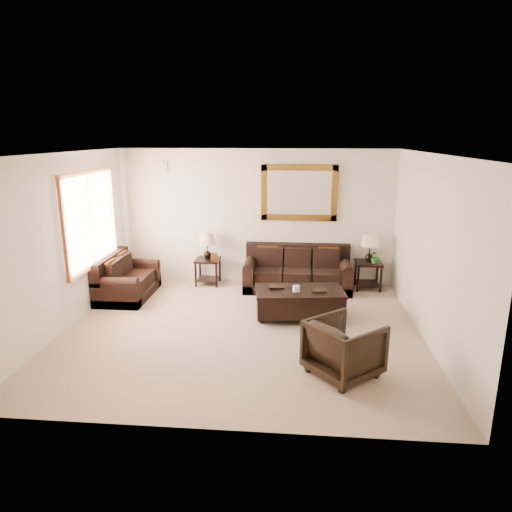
# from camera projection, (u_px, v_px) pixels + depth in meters

# --- Properties ---
(room) EXTENTS (5.51, 5.01, 2.71)m
(room) POSITION_uv_depth(u_px,v_px,m) (241.00, 246.00, 6.78)
(room) COLOR #89715E
(room) RESTS_ON ground
(window) EXTENTS (0.07, 1.96, 1.66)m
(window) POSITION_uv_depth(u_px,v_px,m) (91.00, 219.00, 7.83)
(window) COLOR white
(window) RESTS_ON room
(mirror) EXTENTS (1.50, 0.06, 1.10)m
(mirror) POSITION_uv_depth(u_px,v_px,m) (299.00, 193.00, 8.95)
(mirror) COLOR #552D11
(mirror) RESTS_ON room
(air_vent) EXTENTS (0.25, 0.02, 0.18)m
(air_vent) POSITION_uv_depth(u_px,v_px,m) (161.00, 166.00, 9.07)
(air_vent) COLOR #999999
(air_vent) RESTS_ON room
(sofa) EXTENTS (2.07, 0.90, 0.85)m
(sofa) POSITION_uv_depth(u_px,v_px,m) (297.00, 274.00, 8.99)
(sofa) COLOR black
(sofa) RESTS_ON room
(loveseat) EXTENTS (0.84, 1.42, 0.80)m
(loveseat) POSITION_uv_depth(u_px,v_px,m) (125.00, 281.00, 8.55)
(loveseat) COLOR black
(loveseat) RESTS_ON room
(end_table_left) EXTENTS (0.49, 0.49, 1.07)m
(end_table_left) POSITION_uv_depth(u_px,v_px,m) (207.00, 251.00, 9.16)
(end_table_left) COLOR black
(end_table_left) RESTS_ON room
(end_table_right) EXTENTS (0.50, 0.50, 1.11)m
(end_table_right) POSITION_uv_depth(u_px,v_px,m) (369.00, 253.00, 8.87)
(end_table_right) COLOR black
(end_table_right) RESTS_ON room
(coffee_table) EXTENTS (1.52, 0.94, 0.61)m
(coffee_table) POSITION_uv_depth(u_px,v_px,m) (299.00, 300.00, 7.55)
(coffee_table) COLOR black
(coffee_table) RESTS_ON room
(armchair) EXTENTS (1.06, 1.07, 0.80)m
(armchair) POSITION_uv_depth(u_px,v_px,m) (344.00, 345.00, 5.70)
(armchair) COLOR black
(armchair) RESTS_ON floor
(potted_plant) EXTENTS (0.24, 0.27, 0.21)m
(potted_plant) POSITION_uv_depth(u_px,v_px,m) (376.00, 258.00, 8.79)
(potted_plant) COLOR #20561D
(potted_plant) RESTS_ON end_table_right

